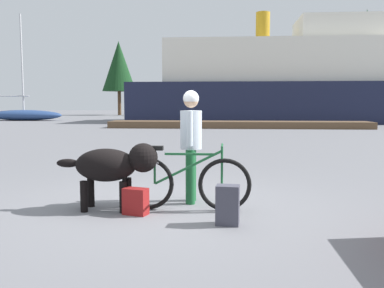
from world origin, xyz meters
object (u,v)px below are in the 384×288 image
(dog, at_px, (114,165))
(sailboat_moored, at_px, (24,114))
(bicycle, at_px, (185,182))
(ferry_boat, at_px, (304,84))
(backpack, at_px, (228,205))
(person_cyclist, at_px, (191,136))
(handbag_pannier, at_px, (136,201))

(dog, xyz_separation_m, sailboat_moored, (-15.81, 29.11, -0.11))
(bicycle, height_order, ferry_boat, ferry_boat)
(backpack, height_order, ferry_boat, ferry_boat)
(person_cyclist, xyz_separation_m, dog, (-1.03, -0.54, -0.37))
(dog, xyz_separation_m, ferry_boat, (7.70, 28.53, 2.39))
(person_cyclist, height_order, sailboat_moored, sailboat_moored)
(ferry_boat, relative_size, sailboat_moored, 2.99)
(ferry_boat, bearing_deg, dog, -105.11)
(sailboat_moored, bearing_deg, person_cyclist, -59.48)
(bicycle, bearing_deg, dog, -176.84)
(handbag_pannier, bearing_deg, person_cyclist, 48.41)
(dog, bearing_deg, bicycle, 3.16)
(bicycle, relative_size, ferry_boat, 0.07)
(person_cyclist, bearing_deg, sailboat_moored, 120.52)
(handbag_pannier, xyz_separation_m, ferry_boat, (7.35, 28.75, 2.84))
(dog, height_order, handbag_pannier, dog)
(handbag_pannier, xyz_separation_m, sailboat_moored, (-16.17, 29.33, 0.34))
(person_cyclist, relative_size, ferry_boat, 0.06)
(backpack, bearing_deg, sailboat_moored, 120.34)
(person_cyclist, bearing_deg, dog, -152.42)
(person_cyclist, height_order, ferry_boat, ferry_boat)
(backpack, height_order, sailboat_moored, sailboat_moored)
(bicycle, xyz_separation_m, sailboat_moored, (-16.80, 29.06, 0.12))
(bicycle, height_order, person_cyclist, person_cyclist)
(backpack, height_order, handbag_pannier, backpack)
(handbag_pannier, distance_m, sailboat_moored, 33.50)
(ferry_boat, distance_m, sailboat_moored, 23.65)
(backpack, distance_m, handbag_pannier, 1.28)
(sailboat_moored, bearing_deg, bicycle, -59.96)
(ferry_boat, height_order, sailboat_moored, sailboat_moored)
(bicycle, distance_m, handbag_pannier, 0.73)
(handbag_pannier, distance_m, ferry_boat, 29.81)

